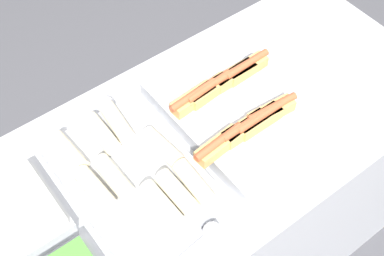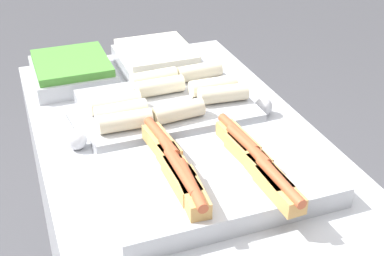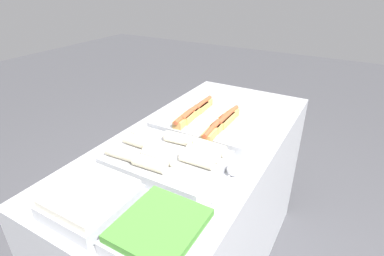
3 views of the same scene
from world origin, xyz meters
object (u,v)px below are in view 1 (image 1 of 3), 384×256
(tray_side_back, at_px, (6,222))
(serving_spoon_far, at_px, (102,107))
(tray_wraps, at_px, (132,174))
(serving_spoon_near, at_px, (209,235))
(tray_hotdogs, at_px, (233,112))

(tray_side_back, xyz_separation_m, serving_spoon_far, (0.40, 0.19, -0.01))
(tray_wraps, xyz_separation_m, tray_side_back, (-0.33, 0.07, -0.00))
(tray_wraps, relative_size, serving_spoon_far, 1.93)
(tray_wraps, relative_size, tray_side_back, 1.69)
(serving_spoon_near, bearing_deg, serving_spoon_far, 89.49)
(tray_side_back, height_order, serving_spoon_near, tray_side_back)
(serving_spoon_far, bearing_deg, serving_spoon_near, -90.51)
(tray_hotdogs, height_order, tray_wraps, tray_hotdogs)
(tray_hotdogs, distance_m, serving_spoon_far, 0.39)
(tray_wraps, height_order, tray_side_back, tray_wraps)
(serving_spoon_near, bearing_deg, tray_side_back, 139.51)
(tray_hotdogs, xyz_separation_m, serving_spoon_near, (-0.30, -0.26, -0.01))
(serving_spoon_near, xyz_separation_m, serving_spoon_far, (0.00, 0.52, -0.00))
(tray_hotdogs, distance_m, tray_wraps, 0.36)
(tray_hotdogs, height_order, tray_side_back, tray_hotdogs)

